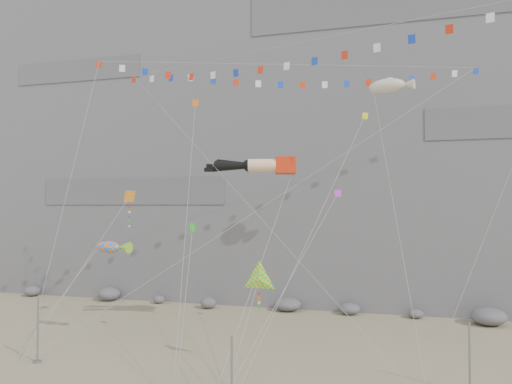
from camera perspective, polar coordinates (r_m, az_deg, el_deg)
ground at (r=34.63m, az=-2.53°, el=-18.97°), size 120.00×120.00×0.00m
cliff at (r=65.90m, az=6.42°, el=11.24°), size 80.00×28.00×50.00m
talus_boulders at (r=50.44m, az=3.68°, el=-12.75°), size 60.00×3.00×1.20m
anchor_pole_left at (r=37.11m, az=-23.67°, el=-14.28°), size 0.12×0.12×4.21m
anchor_pole_center at (r=25.62m, az=-2.79°, el=-20.52°), size 0.12×0.12×4.05m
anchor_pole_right at (r=31.30m, az=23.23°, el=-16.98°), size 0.12×0.12×3.93m
legs_kite at (r=37.90m, az=0.51°, el=3.01°), size 7.09×15.29×19.38m
flag_banner_upper at (r=42.28m, az=4.05°, el=14.29°), size 30.26×17.21×29.38m
flag_banner_lower at (r=36.33m, az=5.09°, el=16.60°), size 31.49×10.66×24.15m
harlequin_kite at (r=41.65m, az=-14.29°, el=-0.54°), size 4.00×9.78×14.42m
fish_windsock at (r=39.23m, az=-16.53°, el=-6.09°), size 5.21×6.66×9.84m
delta_kite at (r=30.99m, az=0.33°, el=-9.97°), size 2.31×5.39×7.90m
blimp_windsock at (r=42.27m, az=14.71°, el=11.58°), size 4.36×13.30×23.43m
small_kite_a at (r=41.86m, az=-6.97°, el=9.66°), size 5.18×14.37×23.69m
small_kite_b at (r=37.75m, az=9.18°, el=-0.44°), size 5.49×12.12×16.77m
small_kite_c at (r=36.41m, az=-7.30°, el=-4.24°), size 3.90×10.57×13.64m
small_kite_d at (r=37.95m, az=12.08°, el=7.91°), size 6.74×13.34×22.09m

